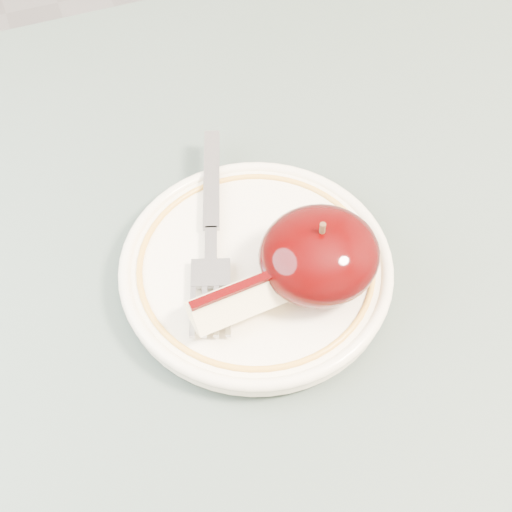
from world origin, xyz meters
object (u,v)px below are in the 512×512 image
object	(u,v)px
table	(277,460)
apple_half	(319,255)
plate	(256,268)
fork	(211,230)

from	to	relation	value
table	apple_half	world-z (taller)	apple_half
plate	apple_half	xyz separation A→B (m)	(0.04, -0.02, 0.03)
plate	fork	distance (m)	0.04
apple_half	fork	size ratio (longest dim) A/B	0.45
apple_half	fork	xyz separation A→B (m)	(-0.06, 0.06, -0.02)
plate	apple_half	distance (m)	0.05
table	plate	world-z (taller)	plate
table	fork	distance (m)	0.18
plate	fork	world-z (taller)	fork
apple_half	fork	bearing A→B (deg)	133.62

